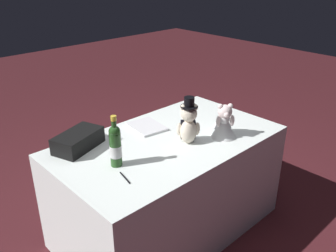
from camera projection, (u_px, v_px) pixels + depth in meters
name	position (u px, v px, depth m)	size (l,w,h in m)	color
ground_plane	(168.00, 226.00, 2.70)	(12.00, 12.00, 0.00)	#47191E
reception_table	(168.00, 186.00, 2.54)	(1.52, 0.87, 0.72)	white
teddy_bear_groom	(189.00, 124.00, 2.31)	(0.14, 0.14, 0.31)	beige
teddy_bear_bride	(224.00, 122.00, 2.41)	(0.21, 0.22, 0.24)	white
champagne_bottle	(115.00, 145.00, 2.05)	(0.07, 0.07, 0.31)	#244E1F
signing_pen	(125.00, 177.00, 1.97)	(0.04, 0.13, 0.01)	black
gift_case_black	(78.00, 140.00, 2.27)	(0.36, 0.27, 0.11)	black
guestbook	(147.00, 127.00, 2.56)	(0.20, 0.26, 0.02)	white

